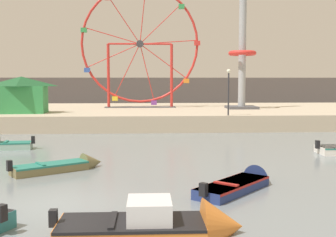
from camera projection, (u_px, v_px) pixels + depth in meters
name	position (u px, v px, depth m)	size (l,w,h in m)	color
ground_plane	(52.00, 204.00, 14.19)	(240.00, 240.00, 0.00)	slate
quay_promenade	(112.00, 115.00, 42.44)	(110.00, 19.11, 1.31)	#B7A88E
distant_town_skyline	(122.00, 93.00, 63.44)	(140.00, 3.00, 4.40)	#564C47
motorboat_navy_blue	(244.00, 182.00, 16.42)	(3.86, 4.13, 1.09)	navy
motorboat_orange_hull	(170.00, 225.00, 11.41)	(5.05, 1.66, 1.52)	orange
motorboat_olive_wood	(65.00, 166.00, 19.53)	(4.02, 3.13, 1.02)	olive
ferris_wheel_red_frame	(140.00, 46.00, 43.14)	(11.81, 1.20, 12.14)	red
drop_tower_steel_tower	(242.00, 54.00, 41.62)	(2.80, 2.80, 12.58)	#999EA3
carnival_booth_green_kiosk	(22.00, 94.00, 36.21)	(4.40, 2.92, 3.04)	#33934C
promenade_lamp_near	(229.00, 85.00, 33.68)	(0.32, 0.32, 3.59)	#2D2D33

